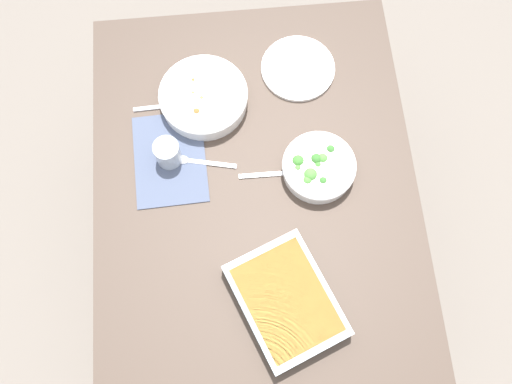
% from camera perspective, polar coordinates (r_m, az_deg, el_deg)
% --- Properties ---
extents(ground_plane, '(6.00, 6.00, 0.00)m').
position_cam_1_polar(ground_plane, '(2.28, 0.00, -5.95)').
color(ground_plane, slate).
extents(dining_table, '(1.20, 0.90, 0.74)m').
position_cam_1_polar(dining_table, '(1.65, 0.00, -1.00)').
color(dining_table, '#4C3D33').
rests_on(dining_table, ground_plane).
extents(placemat, '(0.29, 0.21, 0.00)m').
position_cam_1_polar(placemat, '(1.62, -8.66, 3.33)').
color(placemat, '#4C5670').
rests_on(placemat, dining_table).
extents(stew_bowl, '(0.26, 0.26, 0.06)m').
position_cam_1_polar(stew_bowl, '(1.66, -5.30, 9.48)').
color(stew_bowl, white).
rests_on(stew_bowl, dining_table).
extents(broccoli_bowl, '(0.20, 0.20, 0.07)m').
position_cam_1_polar(broccoli_bowl, '(1.57, 6.29, 2.48)').
color(broccoli_bowl, white).
rests_on(broccoli_bowl, dining_table).
extents(baking_dish, '(0.36, 0.32, 0.06)m').
position_cam_1_polar(baking_dish, '(1.47, 3.05, -10.89)').
color(baking_dish, silver).
rests_on(baking_dish, dining_table).
extents(drink_cup, '(0.07, 0.07, 0.08)m').
position_cam_1_polar(drink_cup, '(1.59, -8.85, 3.83)').
color(drink_cup, '#B2BCC6').
rests_on(drink_cup, dining_table).
extents(side_plate, '(0.22, 0.22, 0.01)m').
position_cam_1_polar(side_plate, '(1.73, 4.24, 12.30)').
color(side_plate, white).
rests_on(side_plate, dining_table).
extents(spoon_by_stew, '(0.03, 0.18, 0.01)m').
position_cam_1_polar(spoon_by_stew, '(1.69, -8.45, 8.63)').
color(spoon_by_stew, silver).
rests_on(spoon_by_stew, dining_table).
extents(spoon_by_broccoli, '(0.03, 0.18, 0.01)m').
position_cam_1_polar(spoon_by_broccoli, '(1.58, 2.36, 1.88)').
color(spoon_by_broccoli, silver).
rests_on(spoon_by_broccoli, dining_table).
extents(spoon_spare, '(0.06, 0.17, 0.01)m').
position_cam_1_polar(spoon_spare, '(1.60, -5.98, 3.06)').
color(spoon_spare, silver).
rests_on(spoon_spare, dining_table).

